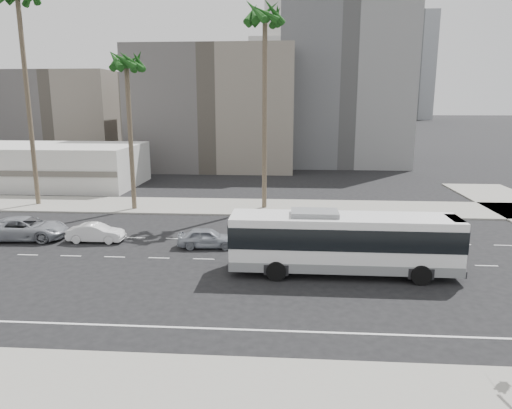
# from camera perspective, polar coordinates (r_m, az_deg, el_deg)

# --- Properties ---
(ground) EXTENTS (700.00, 700.00, 0.00)m
(ground) POSITION_cam_1_polar(r_m,az_deg,el_deg) (30.55, 4.82, -6.93)
(ground) COLOR black
(ground) RESTS_ON ground
(sidewalk_north) EXTENTS (120.00, 7.00, 0.15)m
(sidewalk_north) POSITION_cam_1_polar(r_m,az_deg,el_deg) (45.45, 4.61, -0.37)
(sidewalk_north) COLOR gray
(sidewalk_north) RESTS_ON ground
(commercial_low) EXTENTS (22.00, 12.16, 5.00)m
(commercial_low) POSITION_cam_1_polar(r_m,az_deg,el_deg) (62.71, -24.09, 4.38)
(commercial_low) COLOR silver
(commercial_low) RESTS_ON ground
(midrise_beige_west) EXTENTS (24.00, 18.00, 18.00)m
(midrise_beige_west) POSITION_cam_1_polar(r_m,az_deg,el_deg) (74.73, -4.87, 11.53)
(midrise_beige_west) COLOR #5D5854
(midrise_beige_west) RESTS_ON ground
(midrise_gray_center) EXTENTS (20.00, 20.00, 26.00)m
(midrise_gray_center) POSITION_cam_1_polar(r_m,az_deg,el_deg) (81.32, 10.41, 14.26)
(midrise_gray_center) COLOR slate
(midrise_gray_center) RESTS_ON ground
(midrise_beige_far) EXTENTS (18.00, 16.00, 15.00)m
(midrise_beige_far) POSITION_cam_1_polar(r_m,az_deg,el_deg) (87.33, -21.68, 9.85)
(midrise_beige_far) COLOR #5D5854
(midrise_beige_far) RESTS_ON ground
(civic_tower) EXTENTS (42.00, 42.00, 129.00)m
(civic_tower) POSITION_cam_1_polar(r_m,az_deg,el_deg) (280.31, 3.96, 18.27)
(civic_tower) COLOR silver
(civic_tower) RESTS_ON ground
(highrise_right) EXTENTS (26.00, 26.00, 70.00)m
(highrise_right) POSITION_cam_1_polar(r_m,az_deg,el_deg) (263.97, 14.68, 17.44)
(highrise_right) COLOR slate
(highrise_right) RESTS_ON ground
(highrise_far) EXTENTS (22.00, 22.00, 60.00)m
(highrise_far) POSITION_cam_1_polar(r_m,az_deg,el_deg) (297.97, 18.47, 15.63)
(highrise_far) COLOR slate
(highrise_far) RESTS_ON ground
(city_bus) EXTENTS (13.40, 3.28, 3.85)m
(city_bus) POSITION_cam_1_polar(r_m,az_deg,el_deg) (28.23, 10.58, -4.42)
(city_bus) COLOR white
(city_bus) RESTS_ON ground
(car_a) EXTENTS (1.93, 4.24, 1.41)m
(car_a) POSITION_cam_1_polar(r_m,az_deg,el_deg) (33.27, -5.98, -4.05)
(car_a) COLOR #9398A1
(car_a) RESTS_ON ground
(car_b) EXTENTS (1.48, 4.11, 1.35)m
(car_b) POSITION_cam_1_polar(r_m,az_deg,el_deg) (36.37, -18.94, -3.29)
(car_b) COLOR white
(car_b) RESTS_ON ground
(car_c) EXTENTS (3.25, 6.28, 1.69)m
(car_c) POSITION_cam_1_polar(r_m,az_deg,el_deg) (38.97, -26.31, -2.63)
(car_c) COLOR #90949B
(car_c) RESTS_ON ground
(palm_near) EXTENTS (5.60, 5.60, 18.85)m
(palm_near) POSITION_cam_1_polar(r_m,az_deg,el_deg) (44.51, 1.10, 21.43)
(palm_near) COLOR brown
(palm_near) RESTS_ON ground
(palm_mid) EXTENTS (4.76, 4.76, 14.70)m
(palm_mid) POSITION_cam_1_polar(r_m,az_deg,el_deg) (45.13, -15.53, 15.96)
(palm_mid) COLOR brown
(palm_mid) RESTS_ON ground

